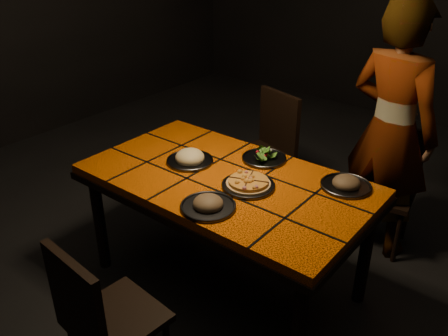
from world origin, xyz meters
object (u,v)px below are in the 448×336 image
Objects in this scene: dining_table at (226,189)px; chair_far_right at (388,179)px; diner at (391,132)px; plate_pasta at (190,159)px; chair_near at (100,316)px; plate_pizza at (248,184)px; chair_far_left at (268,143)px.

chair_far_right is at bearing 61.86° from dining_table.
diner is 1.28m from plate_pasta.
plate_pizza is at bearing -91.69° from chair_near.
chair_far_right is at bearing 22.25° from chair_far_left.
plate_pizza is at bearing 82.01° from diner.
diner is at bearing 69.05° from plate_pizza.
diner is at bearing -112.15° from chair_far_right.
chair_far_right is at bearing 51.07° from plate_pasta.
chair_far_left is at bearing 15.11° from diner.
diner reaches higher than dining_table.
dining_table is 0.30m from plate_pasta.
diner reaches higher than plate_pasta.
chair_far_left is at bearing -73.33° from chair_near.
diner is 1.07m from plate_pizza.
chair_near reaches higher than plate_pasta.
chair_far_left is 0.98m from plate_pasta.
plate_pasta reaches higher than plate_pizza.
chair_far_right is 0.37m from diner.
plate_pasta is (-0.33, 0.97, 0.29)m from chair_near.
plate_pizza is (0.51, -0.97, 0.25)m from chair_far_left.
diner is 5.36× the size of plate_pizza.
chair_far_left is at bearing 93.81° from plate_pasta.
chair_far_right is 1.18m from plate_pizza.
dining_table is 0.19m from plate_pizza.
chair_far_right is 0.49× the size of diner.
chair_far_right is (0.91, 0.10, -0.04)m from chair_far_left.
chair_near is 2.70× the size of plate_pizza.
plate_pizza reaches higher than dining_table.
diner reaches higher than plate_pizza.
diner is at bearing 49.69° from plate_pasta.
chair_far_right is at bearing 69.54° from plate_pizza.
chair_far_left is 0.95m from diner.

